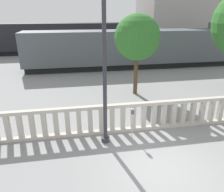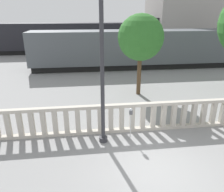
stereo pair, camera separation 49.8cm
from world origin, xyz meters
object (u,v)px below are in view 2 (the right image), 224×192
at_px(lamppost, 102,58).
at_px(train_far, 86,37).
at_px(parking_meter, 131,115).
at_px(tree_left, 141,38).
at_px(train_near, 148,48).

relative_size(lamppost, train_far, 0.26).
distance_m(parking_meter, tree_left, 6.13).
height_order(parking_meter, tree_left, tree_left).
bearing_deg(lamppost, tree_left, 62.55).
distance_m(train_near, tree_left, 7.92).
xyz_separation_m(train_near, tree_left, (-2.59, -7.26, 1.79)).
xyz_separation_m(train_near, train_far, (-5.73, 9.38, 0.13)).
bearing_deg(lamppost, train_far, 90.85).
distance_m(lamppost, train_near, 13.88).
bearing_deg(tree_left, lamppost, -117.45).
distance_m(parking_meter, train_near, 13.31).
xyz_separation_m(lamppost, tree_left, (2.81, 5.40, 0.09)).
bearing_deg(train_near, parking_meter, -108.59).
relative_size(lamppost, parking_meter, 4.29).
bearing_deg(train_near, tree_left, -109.66).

